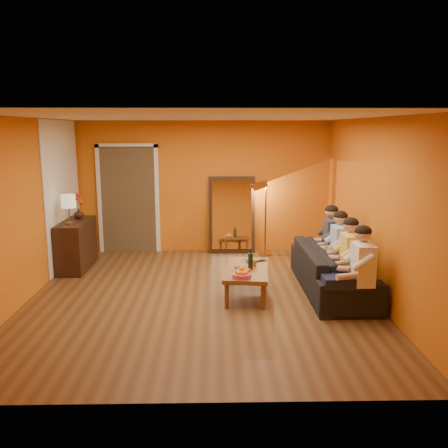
{
  "coord_description": "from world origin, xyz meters",
  "views": [
    {
      "loc": [
        0.2,
        -6.64,
        2.43
      ],
      "look_at": [
        0.35,
        0.5,
        1.0
      ],
      "focal_mm": 38.0,
      "sensor_mm": 36.0,
      "label": 1
    }
  ],
  "objects_px": {
    "floor_lamp": "(266,219)",
    "person_far_left": "(362,272)",
    "person_mid_left": "(350,260)",
    "wine_bottle": "(250,259)",
    "tumbler": "(254,263)",
    "vase": "(79,214)",
    "coffee_table": "(246,282)",
    "sofa": "(333,269)",
    "mirror_frame": "(232,215)",
    "laptop": "(257,261)",
    "table_lamp": "(69,210)",
    "person_far_right": "(332,242)",
    "dog": "(333,267)",
    "sideboard": "(76,245)",
    "person_mid_right": "(340,250)"
  },
  "relations": [
    {
      "from": "mirror_frame",
      "to": "floor_lamp",
      "type": "height_order",
      "value": "mirror_frame"
    },
    {
      "from": "coffee_table",
      "to": "table_lamp",
      "type": "bearing_deg",
      "value": 164.15
    },
    {
      "from": "mirror_frame",
      "to": "sideboard",
      "type": "relative_size",
      "value": 1.29
    },
    {
      "from": "table_lamp",
      "to": "person_far_left",
      "type": "distance_m",
      "value": 4.83
    },
    {
      "from": "mirror_frame",
      "to": "sofa",
      "type": "height_order",
      "value": "mirror_frame"
    },
    {
      "from": "person_mid_left",
      "to": "person_far_right",
      "type": "height_order",
      "value": "same"
    },
    {
      "from": "coffee_table",
      "to": "person_far_left",
      "type": "relative_size",
      "value": 1.0
    },
    {
      "from": "sideboard",
      "to": "laptop",
      "type": "bearing_deg",
      "value": -20.13
    },
    {
      "from": "person_far_left",
      "to": "laptop",
      "type": "relative_size",
      "value": 3.62
    },
    {
      "from": "person_mid_right",
      "to": "tumbler",
      "type": "height_order",
      "value": "person_mid_right"
    },
    {
      "from": "mirror_frame",
      "to": "sideboard",
      "type": "xyz_separation_m",
      "value": [
        -2.79,
        -1.08,
        -0.34
      ]
    },
    {
      "from": "sideboard",
      "to": "person_mid_right",
      "type": "xyz_separation_m",
      "value": [
        4.37,
        -1.2,
        0.18
      ]
    },
    {
      "from": "dog",
      "to": "person_mid_left",
      "type": "distance_m",
      "value": 0.61
    },
    {
      "from": "table_lamp",
      "to": "person_mid_right",
      "type": "xyz_separation_m",
      "value": [
        4.37,
        -0.9,
        -0.49
      ]
    },
    {
      "from": "person_far_right",
      "to": "tumbler",
      "type": "bearing_deg",
      "value": -151.83
    },
    {
      "from": "mirror_frame",
      "to": "person_far_left",
      "type": "distance_m",
      "value": 3.73
    },
    {
      "from": "sideboard",
      "to": "person_far_right",
      "type": "relative_size",
      "value": 0.97
    },
    {
      "from": "table_lamp",
      "to": "person_far_right",
      "type": "distance_m",
      "value": 4.41
    },
    {
      "from": "floor_lamp",
      "to": "laptop",
      "type": "bearing_deg",
      "value": -98.08
    },
    {
      "from": "coffee_table",
      "to": "dog",
      "type": "distance_m",
      "value": 1.39
    },
    {
      "from": "person_far_left",
      "to": "person_mid_right",
      "type": "height_order",
      "value": "same"
    },
    {
      "from": "person_far_left",
      "to": "person_far_right",
      "type": "bearing_deg",
      "value": 90.0
    },
    {
      "from": "person_far_right",
      "to": "coffee_table",
      "type": "bearing_deg",
      "value": -150.15
    },
    {
      "from": "sofa",
      "to": "laptop",
      "type": "distance_m",
      "value": 1.16
    },
    {
      "from": "mirror_frame",
      "to": "laptop",
      "type": "relative_size",
      "value": 4.51
    },
    {
      "from": "sofa",
      "to": "person_far_right",
      "type": "height_order",
      "value": "person_far_right"
    },
    {
      "from": "coffee_table",
      "to": "person_far_left",
      "type": "height_order",
      "value": "person_far_left"
    },
    {
      "from": "sofa",
      "to": "laptop",
      "type": "height_order",
      "value": "sofa"
    },
    {
      "from": "tumbler",
      "to": "vase",
      "type": "bearing_deg",
      "value": 151.99
    },
    {
      "from": "mirror_frame",
      "to": "coffee_table",
      "type": "distance_m",
      "value": 2.63
    },
    {
      "from": "wine_bottle",
      "to": "person_far_left",
      "type": "bearing_deg",
      "value": -28.56
    },
    {
      "from": "person_mid_left",
      "to": "wine_bottle",
      "type": "bearing_deg",
      "value": 171.31
    },
    {
      "from": "table_lamp",
      "to": "vase",
      "type": "relative_size",
      "value": 2.8
    },
    {
      "from": "table_lamp",
      "to": "sofa",
      "type": "xyz_separation_m",
      "value": [
        4.24,
        -1.0,
        -0.77
      ]
    },
    {
      "from": "person_far_right",
      "to": "sideboard",
      "type": "bearing_deg",
      "value": 171.55
    },
    {
      "from": "tumbler",
      "to": "table_lamp",
      "type": "bearing_deg",
      "value": 160.67
    },
    {
      "from": "person_far_right",
      "to": "laptop",
      "type": "distance_m",
      "value": 1.38
    },
    {
      "from": "floor_lamp",
      "to": "person_far_left",
      "type": "xyz_separation_m",
      "value": [
        0.93,
        -3.1,
        -0.11
      ]
    },
    {
      "from": "coffee_table",
      "to": "person_mid_left",
      "type": "bearing_deg",
      "value": -4.05
    },
    {
      "from": "person_far_left",
      "to": "laptop",
      "type": "height_order",
      "value": "person_far_left"
    },
    {
      "from": "person_far_left",
      "to": "person_mid_left",
      "type": "height_order",
      "value": "same"
    },
    {
      "from": "sofa",
      "to": "vase",
      "type": "xyz_separation_m",
      "value": [
        -4.24,
        1.55,
        0.6
      ]
    },
    {
      "from": "person_mid_left",
      "to": "tumbler",
      "type": "height_order",
      "value": "person_mid_left"
    },
    {
      "from": "person_mid_left",
      "to": "floor_lamp",
      "type": "bearing_deg",
      "value": 110.14
    },
    {
      "from": "mirror_frame",
      "to": "dog",
      "type": "height_order",
      "value": "mirror_frame"
    },
    {
      "from": "vase",
      "to": "sofa",
      "type": "bearing_deg",
      "value": -20.07
    },
    {
      "from": "person_mid_right",
      "to": "person_far_right",
      "type": "xyz_separation_m",
      "value": [
        0.0,
        0.55,
        0.0
      ]
    },
    {
      "from": "table_lamp",
      "to": "person_far_left",
      "type": "height_order",
      "value": "table_lamp"
    },
    {
      "from": "dog",
      "to": "coffee_table",
      "type": "bearing_deg",
      "value": -173.86
    },
    {
      "from": "mirror_frame",
      "to": "laptop",
      "type": "height_order",
      "value": "mirror_frame"
    }
  ]
}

